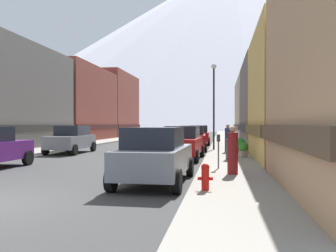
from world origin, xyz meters
The scene contains 22 objects.
sidewalk_left centered at (-6.25, 35.00, 0.07)m, with size 2.50×100.00×0.15m, color gray.
sidewalk_right centered at (6.25, 35.00, 0.07)m, with size 2.50×100.00×0.15m, color gray.
storefront_left_1 centered at (-10.68, 17.57, 3.78)m, with size 6.66×11.79×7.85m.
storefront_left_2 centered at (-10.74, 30.60, 3.97)m, with size 6.78×13.09×8.25m.
storefront_left_3 centered at (-11.27, 43.44, 4.50)m, with size 7.84×12.14×9.33m.
storefront_right_1 centered at (10.68, 11.25, 3.14)m, with size 6.65×8.82×6.53m.
storefront_right_2 centered at (10.66, 20.61, 3.20)m, with size 6.62×9.49×6.65m.
storefront_right_3 centered at (12.49, 32.00, 3.20)m, with size 10.28×12.20×6.65m.
car_left_1 centered at (-3.80, 14.64, 0.90)m, with size 2.14×4.43×1.78m.
car_right_0 centered at (3.80, 3.83, 0.90)m, with size 2.13×4.43×1.78m.
car_right_1 centered at (3.80, 11.62, 0.90)m, with size 2.18×4.45×1.78m.
car_right_2 centered at (3.80, 18.18, 0.90)m, with size 2.24×4.48×1.78m.
car_right_3 centered at (3.80, 25.37, 0.90)m, with size 2.17×4.45×1.78m.
fire_hydrant_near centered at (5.45, 2.13, 0.53)m, with size 0.40×0.22×0.70m.
parking_meter_near centered at (5.75, 6.76, 1.01)m, with size 0.14×0.10×1.33m.
trash_bin_right centered at (6.35, 10.32, 0.64)m, with size 0.59×0.59×0.98m.
potted_plant_0 centered at (7.00, 11.65, 0.56)m, with size 0.50×0.50×0.80m.
potted_plant_1 centered at (7.00, 14.66, 0.66)m, with size 0.66×0.66×0.90m.
pedestrian_0 centered at (6.25, 5.26, 0.92)m, with size 0.36×0.36×1.66m.
pedestrian_1 centered at (6.25, 15.09, 0.95)m, with size 0.36×0.36×1.73m.
streetlamp_right centered at (5.35, 17.14, 3.99)m, with size 0.36×0.36×5.86m.
mountain_backdrop centered at (13.75, 260.00, 61.35)m, with size 359.35×359.35×122.70m, color silver.
Camera 1 is at (5.87, -7.15, 1.87)m, focal length 37.83 mm.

